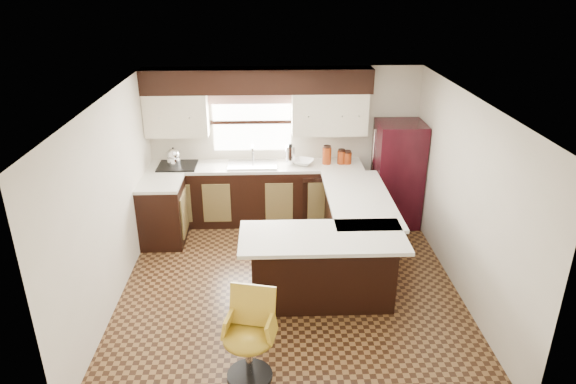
{
  "coord_description": "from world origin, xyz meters",
  "views": [
    {
      "loc": [
        -0.22,
        -5.55,
        3.69
      ],
      "look_at": [
        -0.0,
        0.45,
        1.11
      ],
      "focal_mm": 32.0,
      "sensor_mm": 36.0,
      "label": 1
    }
  ],
  "objects_px": {
    "peninsula_long": "(354,230)",
    "peninsula_return": "(322,269)",
    "bar_chair": "(248,339)",
    "refrigerator": "(397,174)"
  },
  "relations": [
    {
      "from": "peninsula_return",
      "to": "bar_chair",
      "type": "height_order",
      "value": "bar_chair"
    },
    {
      "from": "peninsula_long",
      "to": "peninsula_return",
      "type": "bearing_deg",
      "value": -118.3
    },
    {
      "from": "bar_chair",
      "to": "refrigerator",
      "type": "bearing_deg",
      "value": 70.0
    },
    {
      "from": "peninsula_return",
      "to": "peninsula_long",
      "type": "bearing_deg",
      "value": 61.7
    },
    {
      "from": "peninsula_return",
      "to": "bar_chair",
      "type": "relative_size",
      "value": 1.78
    },
    {
      "from": "peninsula_long",
      "to": "peninsula_return",
      "type": "relative_size",
      "value": 1.18
    },
    {
      "from": "peninsula_long",
      "to": "refrigerator",
      "type": "bearing_deg",
      "value": 53.88
    },
    {
      "from": "refrigerator",
      "to": "bar_chair",
      "type": "bearing_deg",
      "value": -123.11
    },
    {
      "from": "peninsula_return",
      "to": "bar_chair",
      "type": "distance_m",
      "value": 1.5
    },
    {
      "from": "peninsula_return",
      "to": "bar_chair",
      "type": "bearing_deg",
      "value": -123.84
    }
  ]
}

